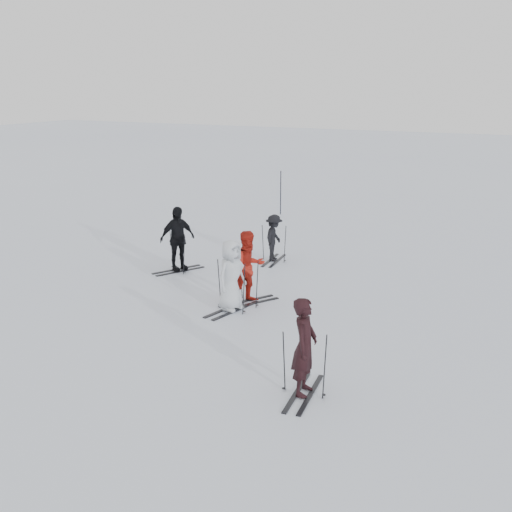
{
  "coord_description": "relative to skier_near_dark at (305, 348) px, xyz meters",
  "views": [
    {
      "loc": [
        7.57,
        -14.42,
        5.74
      ],
      "look_at": [
        0.0,
        1.0,
        1.0
      ],
      "focal_mm": 45.0,
      "sensor_mm": 36.0,
      "label": 1
    }
  ],
  "objects": [
    {
      "name": "skier_uphill_left",
      "position": [
        -6.55,
        5.81,
        0.06
      ],
      "size": [
        0.98,
        1.26,
        2.0
      ],
      "primitive_type": "imported",
      "rotation": [
        0.0,
        0.0,
        1.08
      ],
      "color": "black",
      "rests_on": "ground"
    },
    {
      "name": "skier_grey",
      "position": [
        -3.4,
        3.45,
        -0.03
      ],
      "size": [
        0.76,
        1.0,
        1.83
      ],
      "primitive_type": "imported",
      "rotation": [
        0.0,
        0.0,
        1.36
      ],
      "color": "silver",
      "rests_on": "ground"
    },
    {
      "name": "skier_uphill_far",
      "position": [
        -4.35,
        8.14,
        -0.18
      ],
      "size": [
        0.68,
        1.04,
        1.51
      ],
      "primitive_type": "imported",
      "rotation": [
        0.0,
        0.0,
        1.69
      ],
      "color": "black",
      "rests_on": "ground"
    },
    {
      "name": "skis_near_dark",
      "position": [
        0.0,
        0.0,
        -0.3
      ],
      "size": [
        1.85,
        1.13,
        1.28
      ],
      "primitive_type": null,
      "rotation": [
        0.0,
        0.0,
        1.69
      ],
      "color": "black",
      "rests_on": "ground"
    },
    {
      "name": "piste_marker",
      "position": [
        -7.22,
        15.1,
        0.02
      ],
      "size": [
        0.05,
        0.05,
        1.92
      ],
      "primitive_type": "cylinder",
      "rotation": [
        0.0,
        0.0,
        -0.08
      ],
      "color": "black",
      "rests_on": "ground"
    },
    {
      "name": "ground",
      "position": [
        -3.54,
        4.16,
        -0.94
      ],
      "size": [
        120.0,
        120.0,
        0.0
      ],
      "primitive_type": "plane",
      "color": "silver",
      "rests_on": "ground"
    },
    {
      "name": "skis_uphill_far",
      "position": [
        -4.35,
        8.14,
        -0.32
      ],
      "size": [
        1.79,
        1.09,
        1.23
      ],
      "primitive_type": null,
      "rotation": [
        0.0,
        0.0,
        1.69
      ],
      "color": "black",
      "rests_on": "ground"
    },
    {
      "name": "skis_red",
      "position": [
        -3.24,
        4.13,
        -0.3
      ],
      "size": [
        1.98,
        1.68,
        1.27
      ],
      "primitive_type": null,
      "rotation": [
        0.0,
        0.0,
        1.04
      ],
      "color": "black",
      "rests_on": "ground"
    },
    {
      "name": "skis_grey",
      "position": [
        -3.4,
        3.45,
        -0.27
      ],
      "size": [
        2.01,
        1.35,
        1.35
      ],
      "primitive_type": null,
      "rotation": [
        0.0,
        0.0,
        1.36
      ],
      "color": "black",
      "rests_on": "ground"
    },
    {
      "name": "skier_near_dark",
      "position": [
        0.0,
        0.0,
        0.0
      ],
      "size": [
        0.53,
        0.74,
        1.88
      ],
      "primitive_type": "imported",
      "rotation": [
        0.0,
        0.0,
        1.69
      ],
      "color": "black",
      "rests_on": "ground"
    },
    {
      "name": "skis_uphill_left",
      "position": [
        -6.55,
        5.81,
        -0.31
      ],
      "size": [
        1.97,
        1.63,
        1.27
      ],
      "primitive_type": null,
      "rotation": [
        0.0,
        0.0,
        1.08
      ],
      "color": "black",
      "rests_on": "ground"
    },
    {
      "name": "skier_red",
      "position": [
        -3.24,
        4.13,
        0.02
      ],
      "size": [
        1.11,
        1.18,
        1.93
      ],
      "primitive_type": "imported",
      "rotation": [
        0.0,
        0.0,
        1.04
      ],
      "color": "#A81D13",
      "rests_on": "ground"
    }
  ]
}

